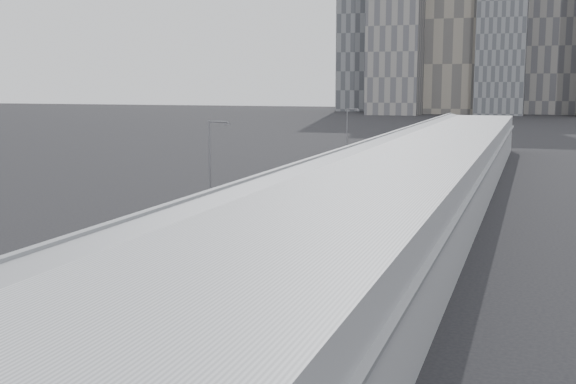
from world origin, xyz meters
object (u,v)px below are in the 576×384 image
at_px(suv, 392,145).
at_px(bus_7, 401,153).
at_px(bus_3, 289,208).
at_px(shipping_container, 372,149).
at_px(bus_4, 327,190).
at_px(bus_5, 353,176).
at_px(bus_1, 103,302).
at_px(bus_2, 221,236).
at_px(street_lamp_near, 212,167).
at_px(bus_6, 376,162).
at_px(street_lamp_far, 348,133).
at_px(bus_8, 412,148).

bearing_deg(suv, bus_7, -77.24).
height_order(bus_3, shipping_container, bus_3).
bearing_deg(bus_4, bus_5, 95.57).
distance_m(bus_1, shipping_container, 97.61).
bearing_deg(bus_2, shipping_container, 89.67).
relative_size(bus_1, suv, 2.70).
bearing_deg(bus_7, bus_4, -90.34).
bearing_deg(street_lamp_near, bus_6, 82.72).
bearing_deg(bus_4, street_lamp_near, -108.30).
distance_m(bus_7, suv, 28.65).
relative_size(bus_4, street_lamp_far, 1.49).
height_order(shipping_container, suv, shipping_container).
bearing_deg(suv, bus_6, -83.01).
xyz_separation_m(bus_1, bus_7, (0.06, 85.80, 0.04)).
bearing_deg(bus_8, suv, 108.21).
distance_m(bus_2, bus_7, 68.75).
bearing_deg(bus_5, street_lamp_near, -106.45).
relative_size(bus_3, bus_7, 0.96).
height_order(bus_7, street_lamp_near, street_lamp_near).
bearing_deg(bus_3, bus_8, 88.19).
xyz_separation_m(shipping_container, suv, (0.67, 16.30, -0.46)).
relative_size(bus_3, shipping_container, 1.96).
height_order(bus_2, bus_4, same).
xyz_separation_m(bus_2, suv, (-5.60, 96.57, -0.93)).
xyz_separation_m(bus_1, shipping_container, (-7.34, 97.33, -0.52)).
bearing_deg(shipping_container, bus_8, -0.23).
bearing_deg(bus_7, bus_3, -90.44).
distance_m(bus_7, bus_8, 12.51).
bearing_deg(shipping_container, street_lamp_near, -97.21).
xyz_separation_m(bus_3, suv, (-6.44, 83.36, -0.93)).
bearing_deg(bus_1, bus_3, 86.97).
bearing_deg(bus_6, bus_4, -86.80).
height_order(bus_2, street_lamp_near, street_lamp_near).
bearing_deg(bus_5, shipping_container, 94.85).
distance_m(bus_2, bus_3, 13.24).
bearing_deg(bus_3, bus_6, 89.01).
bearing_deg(shipping_container, suv, 79.66).
bearing_deg(bus_7, bus_5, -91.02).
relative_size(bus_5, bus_6, 0.96).
bearing_deg(street_lamp_near, bus_8, 85.03).
relative_size(bus_5, street_lamp_near, 1.37).
xyz_separation_m(street_lamp_near, shipping_container, (-0.95, 70.30, -4.37)).
distance_m(bus_2, street_lamp_near, 11.95).
xyz_separation_m(bus_6, street_lamp_near, (-5.60, -43.81, 3.84)).
height_order(bus_3, street_lamp_far, street_lamp_far).
relative_size(bus_2, street_lamp_near, 1.40).
distance_m(bus_4, bus_6, 28.57).
distance_m(bus_2, bus_8, 81.25).
bearing_deg(bus_6, bus_5, -86.79).
height_order(bus_6, suv, bus_6).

